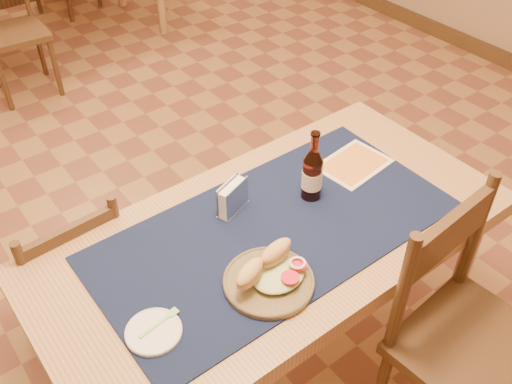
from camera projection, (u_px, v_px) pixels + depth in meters
main_table at (274, 248)px, 1.94m from camera, size 1.60×0.80×0.75m
placemat at (274, 230)px, 1.88m from camera, size 1.20×0.60×0.01m
baseboard at (170, 241)px, 2.82m from camera, size 6.00×7.00×0.10m
chair_main_far at (72, 278)px, 2.14m from camera, size 0.40×0.40×0.83m
chair_main_near at (468, 339)px, 1.83m from camera, size 0.50×0.50×1.00m
chair_back_near at (11, 28)px, 3.74m from camera, size 0.43×0.43×0.87m
sandwich_plate at (270, 276)px, 1.69m from camera, size 0.27×0.27×0.11m
side_plate at (154, 331)px, 1.56m from camera, size 0.16×0.16×0.01m
fork at (162, 321)px, 1.58m from camera, size 0.13×0.04×0.00m
beer_bottle at (312, 174)px, 1.94m from camera, size 0.07×0.07×0.27m
napkin_holder at (233, 198)px, 1.92m from camera, size 0.14×0.09×0.12m
menu_card at (354, 164)px, 2.14m from camera, size 0.28×0.22×0.01m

